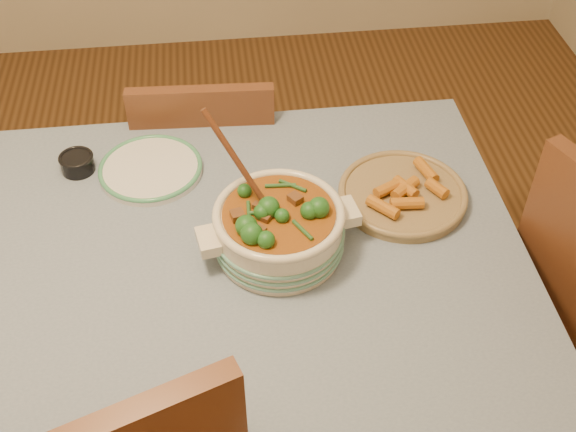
{
  "coord_description": "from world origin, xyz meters",
  "views": [
    {
      "loc": [
        0.15,
        -1.15,
        1.99
      ],
      "look_at": [
        0.29,
        0.0,
        0.86
      ],
      "focal_mm": 45.0,
      "sensor_mm": 36.0,
      "label": 1
    }
  ],
  "objects_px": {
    "condiment_bowl": "(77,162)",
    "fried_plate": "(403,192)",
    "dining_table": "(170,284)",
    "stew_casserole": "(279,226)",
    "white_plate": "(151,169)",
    "chair_far": "(210,170)"
  },
  "relations": [
    {
      "from": "white_plate",
      "to": "chair_far",
      "type": "height_order",
      "value": "chair_far"
    },
    {
      "from": "dining_table",
      "to": "fried_plate",
      "type": "height_order",
      "value": "fried_plate"
    },
    {
      "from": "condiment_bowl",
      "to": "chair_far",
      "type": "bearing_deg",
      "value": 38.8
    },
    {
      "from": "stew_casserole",
      "to": "white_plate",
      "type": "relative_size",
      "value": 1.14
    },
    {
      "from": "dining_table",
      "to": "chair_far",
      "type": "xyz_separation_m",
      "value": [
        0.11,
        0.61,
        -0.17
      ]
    },
    {
      "from": "dining_table",
      "to": "condiment_bowl",
      "type": "bearing_deg",
      "value": 123.53
    },
    {
      "from": "condiment_bowl",
      "to": "chair_far",
      "type": "relative_size",
      "value": 0.13
    },
    {
      "from": "white_plate",
      "to": "fried_plate",
      "type": "relative_size",
      "value": 0.98
    },
    {
      "from": "fried_plate",
      "to": "dining_table",
      "type": "bearing_deg",
      "value": -167.22
    },
    {
      "from": "white_plate",
      "to": "fried_plate",
      "type": "distance_m",
      "value": 0.65
    },
    {
      "from": "white_plate",
      "to": "condiment_bowl",
      "type": "height_order",
      "value": "condiment_bowl"
    },
    {
      "from": "dining_table",
      "to": "white_plate",
      "type": "relative_size",
      "value": 5.02
    },
    {
      "from": "white_plate",
      "to": "chair_far",
      "type": "relative_size",
      "value": 0.38
    },
    {
      "from": "dining_table",
      "to": "chair_far",
      "type": "distance_m",
      "value": 0.65
    },
    {
      "from": "white_plate",
      "to": "chair_far",
      "type": "bearing_deg",
      "value": 64.17
    },
    {
      "from": "condiment_bowl",
      "to": "fried_plate",
      "type": "relative_size",
      "value": 0.32
    },
    {
      "from": "dining_table",
      "to": "stew_casserole",
      "type": "height_order",
      "value": "stew_casserole"
    },
    {
      "from": "chair_far",
      "to": "condiment_bowl",
      "type": "bearing_deg",
      "value": 41.85
    },
    {
      "from": "fried_plate",
      "to": "chair_far",
      "type": "xyz_separation_m",
      "value": [
        -0.48,
        0.48,
        -0.28
      ]
    },
    {
      "from": "stew_casserole",
      "to": "condiment_bowl",
      "type": "height_order",
      "value": "stew_casserole"
    },
    {
      "from": "dining_table",
      "to": "white_plate",
      "type": "height_order",
      "value": "white_plate"
    },
    {
      "from": "dining_table",
      "to": "condiment_bowl",
      "type": "relative_size",
      "value": 15.23
    }
  ]
}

